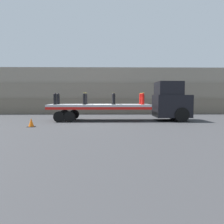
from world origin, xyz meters
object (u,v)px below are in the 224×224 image
flatbed_trailer (93,107)px  fire_hydrant_black_far_2 (113,99)px  fire_hydrant_black_near_2 (114,99)px  fire_hydrant_black_far_0 (58,99)px  fire_hydrant_black_near_1 (84,99)px  truck_cab (172,102)px  fire_hydrant_red_far_3 (141,99)px  traffic_cone (31,123)px  fire_hydrant_black_far_1 (86,99)px  fire_hydrant_red_near_3 (143,99)px  fire_hydrant_black_near_0 (55,99)px

flatbed_trailer → fire_hydrant_black_far_2: 1.87m
flatbed_trailer → fire_hydrant_black_near_2: bearing=-17.8°
fire_hydrant_black_far_0 → fire_hydrant_black_far_2: same height
fire_hydrant_black_far_0 → fire_hydrant_black_near_1: (2.30, -1.06, 0.00)m
truck_cab → fire_hydrant_black_near_1: bearing=-175.7°
fire_hydrant_red_far_3 → traffic_cone: size_ratio=1.60×
flatbed_trailer → fire_hydrant_black_near_2: size_ratio=8.89×
fire_hydrant_black_near_1 → traffic_cone: (-3.10, -3.15, -1.50)m
fire_hydrant_black_far_1 → fire_hydrant_red_near_3: same height
fire_hydrant_black_near_2 → traffic_cone: 6.43m
fire_hydrant_black_far_0 → traffic_cone: 4.54m
fire_hydrant_black_far_2 → fire_hydrant_red_near_3: (2.30, -1.06, 0.00)m
flatbed_trailer → fire_hydrant_black_near_1: fire_hydrant_black_near_1 is taller
fire_hydrant_black_near_2 → fire_hydrant_red_far_3: 2.53m
fire_hydrant_black_far_0 → fire_hydrant_red_far_3: (6.90, 0.00, 0.00)m
truck_cab → flatbed_trailer: 6.44m
truck_cab → traffic_cone: 10.90m
fire_hydrant_black_far_2 → fire_hydrant_red_far_3: bearing=0.0°
truck_cab → fire_hydrant_black_far_2: truck_cab is taller
fire_hydrant_red_near_3 → fire_hydrant_red_far_3: bearing=90.0°
fire_hydrant_black_far_0 → fire_hydrant_red_far_3: size_ratio=1.00×
truck_cab → fire_hydrant_black_near_0: 9.40m
fire_hydrant_black_near_0 → fire_hydrant_black_near_2: same height
fire_hydrant_black_near_0 → fire_hydrant_red_far_3: size_ratio=1.00×
traffic_cone → fire_hydrant_black_near_0: bearing=75.8°
fire_hydrant_black_near_2 → fire_hydrant_black_far_0: bearing=167.0°
fire_hydrant_red_far_3 → fire_hydrant_black_near_2: bearing=-155.2°
fire_hydrant_black_far_1 → traffic_cone: (-3.10, -4.22, -1.50)m
fire_hydrant_red_far_3 → fire_hydrant_red_near_3: bearing=-90.0°
fire_hydrant_black_near_1 → fire_hydrant_red_near_3: 4.60m
fire_hydrant_red_far_3 → fire_hydrant_black_near_1: bearing=-167.0°
fire_hydrant_black_far_2 → fire_hydrant_red_far_3: same height
fire_hydrant_black_far_0 → fire_hydrant_black_near_2: bearing=-13.0°
fire_hydrant_black_far_0 → flatbed_trailer: bearing=-10.2°
fire_hydrant_black_far_2 → fire_hydrant_red_far_3: 2.30m
flatbed_trailer → fire_hydrant_black_far_2: fire_hydrant_black_far_2 is taller
truck_cab → fire_hydrant_red_far_3: size_ratio=3.46×
fire_hydrant_red_near_3 → fire_hydrant_red_far_3: size_ratio=1.00×
fire_hydrant_black_near_1 → fire_hydrant_red_far_3: size_ratio=1.00×
truck_cab → fire_hydrant_black_near_2: bearing=-173.7°
fire_hydrant_red_far_3 → traffic_cone: fire_hydrant_red_far_3 is taller
fire_hydrant_black_near_2 → fire_hydrant_red_near_3: (2.30, 0.00, 0.00)m
fire_hydrant_black_far_1 → traffic_cone: fire_hydrant_black_far_1 is taller
fire_hydrant_black_far_0 → traffic_cone: size_ratio=1.60×
fire_hydrant_black_near_2 → traffic_cone: (-5.40, -3.15, -1.50)m
flatbed_trailer → fire_hydrant_black_far_2: size_ratio=8.89×
truck_cab → fire_hydrant_black_far_0: bearing=176.8°
fire_hydrant_black_far_1 → fire_hydrant_black_near_2: bearing=-24.8°
truck_cab → fire_hydrant_black_near_0: bearing=-176.8°
flatbed_trailer → traffic_cone: 5.32m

